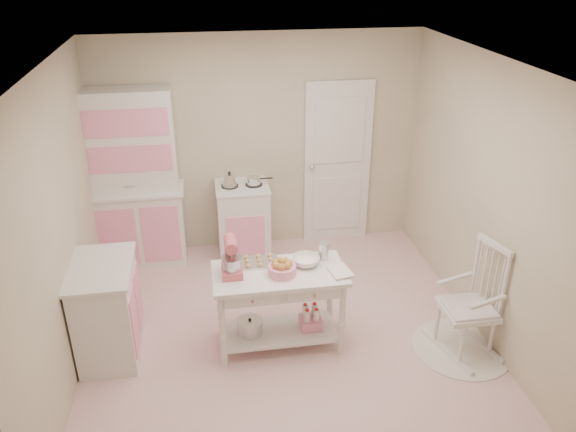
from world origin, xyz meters
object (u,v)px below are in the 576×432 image
object	(u,v)px
work_table	(279,308)
bread_basket	(282,270)
rocking_chair	(469,300)
stand_mixer	(231,258)
stove	(243,221)
base_cabinet	(107,310)
hutch	(135,181)

from	to	relation	value
work_table	bread_basket	bearing A→B (deg)	-68.20
rocking_chair	stand_mixer	bearing A→B (deg)	153.33
stove	bread_basket	xyz separation A→B (m)	(0.20, -1.80, 0.39)
rocking_chair	stand_mixer	size ratio (longest dim) A/B	3.24
rocking_chair	work_table	distance (m)	1.73
stand_mixer	base_cabinet	bearing A→B (deg)	173.59
base_cabinet	rocking_chair	bearing A→B (deg)	-8.74
stove	rocking_chair	bearing A→B (deg)	-48.48
hutch	work_table	xyz separation A→B (m)	(1.38, -1.80, -0.64)
hutch	stove	world-z (taller)	hutch
stand_mixer	bread_basket	world-z (taller)	stand_mixer
hutch	work_table	world-z (taller)	hutch
rocking_chair	hutch	bearing A→B (deg)	128.33
stand_mixer	work_table	bearing A→B (deg)	-3.01
base_cabinet	hutch	bearing A→B (deg)	83.78
base_cabinet	work_table	world-z (taller)	base_cabinet
rocking_chair	work_table	bearing A→B (deg)	151.53
work_table	bread_basket	size ratio (longest dim) A/B	4.80
hutch	stand_mixer	distance (m)	2.02
stove	base_cabinet	size ratio (longest dim) A/B	1.00
stove	bread_basket	size ratio (longest dim) A/B	3.68
stove	work_table	bearing A→B (deg)	-84.18
bread_basket	work_table	bearing A→B (deg)	111.80
stove	stand_mixer	xyz separation A→B (m)	(-0.24, -1.73, 0.51)
rocking_chair	work_table	world-z (taller)	rocking_chair
stove	bread_basket	distance (m)	1.85
work_table	stand_mixer	size ratio (longest dim) A/B	3.53
work_table	bread_basket	xyz separation A→B (m)	(0.02, -0.05, 0.45)
bread_basket	stand_mixer	bearing A→B (deg)	170.96
stove	work_table	xyz separation A→B (m)	(0.18, -1.75, -0.06)
base_cabinet	work_table	size ratio (longest dim) A/B	0.77
stand_mixer	stove	bearing A→B (deg)	81.77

